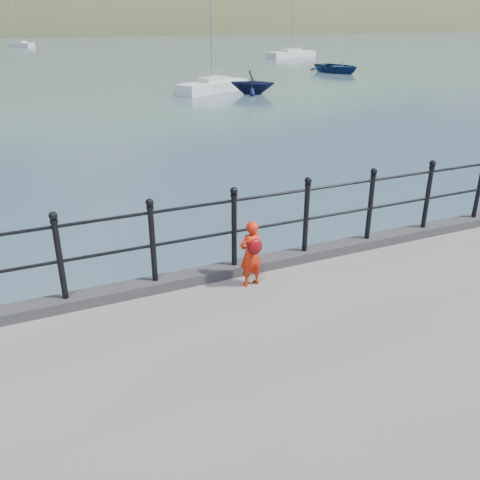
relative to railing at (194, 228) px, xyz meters
name	(u,v)px	position (x,y,z in m)	size (l,w,h in m)	color
ground	(195,334)	(0.00, 0.15, -1.82)	(600.00, 600.00, 0.00)	#2D4251
kerb	(196,276)	(0.00, 0.00, -0.75)	(60.00, 0.30, 0.15)	#28282B
railing	(194,228)	(0.00, 0.00, 0.00)	(18.11, 0.11, 1.20)	black
far_shore	(101,84)	(38.34, 239.56, -24.39)	(830.00, 200.00, 156.00)	#333A21
child	(251,253)	(0.67, -0.42, -0.33)	(0.38, 0.32, 0.97)	red
launch_blue	(337,67)	(25.96, 34.62, -1.31)	(3.54, 4.96, 1.03)	navy
launch_navy	(253,82)	(12.64, 24.65, -1.08)	(2.44, 2.82, 1.49)	#0E1233
sailboat_far	(291,54)	(32.45, 54.58, -1.48)	(7.57, 4.02, 10.30)	silver
sailboat_near	(212,87)	(10.59, 26.57, -1.48)	(5.71, 4.01, 7.83)	silver
sailboat_deep	(22,45)	(1.97, 97.88, -1.48)	(4.25, 5.02, 7.70)	silver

